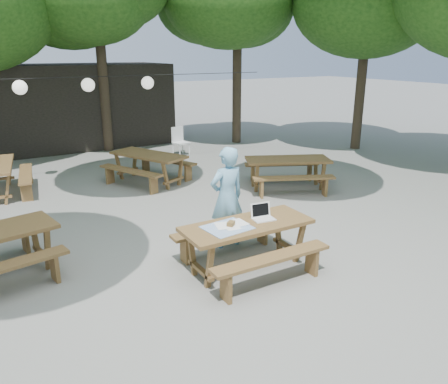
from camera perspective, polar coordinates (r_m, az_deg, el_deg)
ground at (r=7.11m, az=-2.41°, el=-9.05°), size 80.00×80.00×0.00m
pavilion at (r=16.59m, az=-18.30°, el=10.74°), size 6.00×3.00×2.80m
main_picnic_table at (r=6.75m, az=3.00°, el=-6.95°), size 2.00×1.58×0.75m
picnic_table_ne at (r=10.77m, az=8.26°, el=2.48°), size 2.39×2.23×0.75m
picnic_table_far_e at (r=11.32m, az=-9.76°, el=3.17°), size 2.25×2.40×0.75m
woman at (r=7.35m, az=0.38°, el=-0.73°), size 0.65×0.44×1.74m
plastic_chair at (r=14.27m, az=-5.65°, el=5.85°), size 0.51×0.51×0.90m
laptop at (r=6.78m, az=5.00°, el=-2.99°), size 0.36×0.30×0.24m
tabletop_clutter at (r=6.44m, az=0.55°, el=-4.53°), size 0.71×0.62×0.08m
paper_lanterns at (r=11.97m, az=-17.27°, el=13.23°), size 9.00×0.34×0.38m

